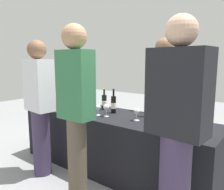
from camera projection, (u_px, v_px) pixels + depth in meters
The scene contains 19 objects.
ground_plane at pixel (112, 169), 2.95m from camera, with size 12.00×12.00×0.00m, color gray.
tasting_table at pixel (112, 142), 2.89m from camera, with size 2.62×0.74×0.74m, color black.
wine_bottle_0 at pixel (73, 98), 3.39m from camera, with size 0.06×0.06×0.30m.
wine_bottle_1 at pixel (78, 99), 3.35m from camera, with size 0.08×0.08×0.29m.
wine_bottle_2 at pixel (104, 102), 3.11m from camera, with size 0.07×0.07×0.30m.
wine_bottle_3 at pixel (114, 104), 2.90m from camera, with size 0.07×0.07×0.32m.
wine_bottle_4 at pixel (147, 108), 2.71m from camera, with size 0.07×0.07×0.31m.
wine_bottle_5 at pixel (176, 112), 2.47m from camera, with size 0.08×0.08×0.32m.
wine_glass_0 at pixel (67, 102), 3.10m from camera, with size 0.07×0.07×0.15m.
wine_glass_1 at pixel (88, 105), 2.93m from camera, with size 0.07×0.07×0.15m.
wine_glass_2 at pixel (98, 108), 2.77m from camera, with size 0.07×0.07×0.14m.
wine_glass_3 at pixel (106, 108), 2.71m from camera, with size 0.07×0.07×0.15m.
wine_glass_4 at pixel (137, 112), 2.53m from camera, with size 0.07×0.07×0.14m.
wine_glass_5 at pixel (167, 118), 2.31m from camera, with size 0.07×0.07×0.13m.
ice_bucket at pixel (62, 99), 3.44m from camera, with size 0.24×0.24×0.18m, color silver.
server_pouring at pixel (162, 94), 3.08m from camera, with size 0.38×0.24×1.72m.
guest_0 at pixel (40, 103), 2.70m from camera, with size 0.41×0.25×1.66m.
guest_1 at pixel (76, 107), 2.13m from camera, with size 0.35×0.24×1.75m.
guest_2 at pixel (177, 125), 1.68m from camera, with size 0.46×0.28×1.75m.
Camera 1 is at (1.68, -2.19, 1.42)m, focal length 35.77 mm.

